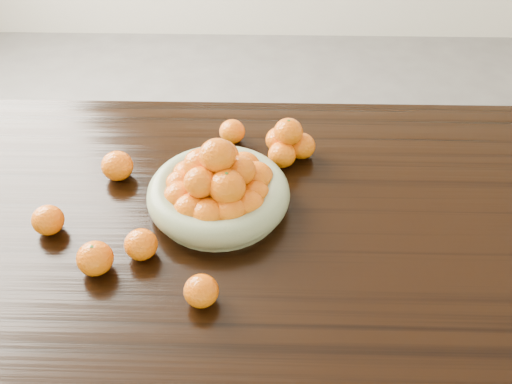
{
  "coord_description": "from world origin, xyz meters",
  "views": [
    {
      "loc": [
        0.01,
        -1.05,
        1.74
      ],
      "look_at": [
        -0.02,
        -0.02,
        0.83
      ],
      "focal_mm": 40.0,
      "sensor_mm": 36.0,
      "label": 1
    }
  ],
  "objects_px": {
    "orange_pyramid": "(288,143)",
    "fruit_bowl": "(219,189)",
    "dining_table": "(262,235)",
    "loose_orange_0": "(95,258)"
  },
  "relations": [
    {
      "from": "dining_table",
      "to": "loose_orange_0",
      "type": "distance_m",
      "value": 0.44
    },
    {
      "from": "orange_pyramid",
      "to": "fruit_bowl",
      "type": "bearing_deg",
      "value": -130.72
    },
    {
      "from": "fruit_bowl",
      "to": "orange_pyramid",
      "type": "distance_m",
      "value": 0.27
    },
    {
      "from": "fruit_bowl",
      "to": "dining_table",
      "type": "bearing_deg",
      "value": -8.35
    },
    {
      "from": "fruit_bowl",
      "to": "loose_orange_0",
      "type": "distance_m",
      "value": 0.34
    },
    {
      "from": "orange_pyramid",
      "to": "loose_orange_0",
      "type": "xyz_separation_m",
      "value": [
        -0.44,
        -0.43,
        -0.01
      ]
    },
    {
      "from": "dining_table",
      "to": "loose_orange_0",
      "type": "bearing_deg",
      "value": -151.15
    },
    {
      "from": "dining_table",
      "to": "fruit_bowl",
      "type": "height_order",
      "value": "fruit_bowl"
    },
    {
      "from": "fruit_bowl",
      "to": "loose_orange_0",
      "type": "bearing_deg",
      "value": -139.8
    },
    {
      "from": "dining_table",
      "to": "fruit_bowl",
      "type": "xyz_separation_m",
      "value": [
        -0.11,
        0.02,
        0.15
      ]
    }
  ]
}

